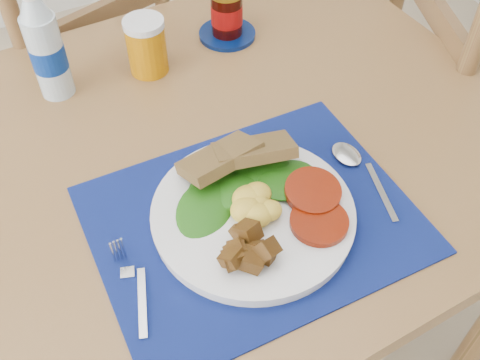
{
  "coord_description": "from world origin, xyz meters",
  "views": [
    {
      "loc": [
        -0.17,
        -0.44,
        1.44
      ],
      "look_at": [
        0.11,
        0.05,
        0.8
      ],
      "focal_mm": 42.0,
      "sensor_mm": 36.0,
      "label": 1
    }
  ],
  "objects_px": {
    "chair_far": "(82,50)",
    "jam_on_saucer": "(227,16)",
    "chair_end": "(466,63)",
    "breakfast_plate": "(251,213)",
    "water_bottle": "(46,50)",
    "juice_glass": "(147,47)"
  },
  "relations": [
    {
      "from": "chair_far",
      "to": "chair_end",
      "type": "relative_size",
      "value": 0.95
    },
    {
      "from": "water_bottle",
      "to": "breakfast_plate",
      "type": "bearing_deg",
      "value": -70.52
    },
    {
      "from": "breakfast_plate",
      "to": "chair_far",
      "type": "bearing_deg",
      "value": 93.13
    },
    {
      "from": "breakfast_plate",
      "to": "water_bottle",
      "type": "xyz_separation_m",
      "value": [
        -0.16,
        0.45,
        0.07
      ]
    },
    {
      "from": "chair_end",
      "to": "jam_on_saucer",
      "type": "relative_size",
      "value": 10.15
    },
    {
      "from": "chair_far",
      "to": "breakfast_plate",
      "type": "distance_m",
      "value": 0.82
    },
    {
      "from": "chair_far",
      "to": "water_bottle",
      "type": "xyz_separation_m",
      "value": [
        -0.13,
        -0.35,
        0.26
      ]
    },
    {
      "from": "juice_glass",
      "to": "jam_on_saucer",
      "type": "xyz_separation_m",
      "value": [
        0.19,
        0.03,
        -0.0
      ]
    },
    {
      "from": "chair_far",
      "to": "jam_on_saucer",
      "type": "bearing_deg",
      "value": 109.58
    },
    {
      "from": "chair_end",
      "to": "breakfast_plate",
      "type": "xyz_separation_m",
      "value": [
        -0.75,
        -0.25,
        0.17
      ]
    },
    {
      "from": "chair_far",
      "to": "chair_end",
      "type": "bearing_deg",
      "value": 130.02
    },
    {
      "from": "chair_far",
      "to": "water_bottle",
      "type": "bearing_deg",
      "value": 54.76
    },
    {
      "from": "chair_end",
      "to": "breakfast_plate",
      "type": "height_order",
      "value": "chair_end"
    },
    {
      "from": "chair_end",
      "to": "water_bottle",
      "type": "distance_m",
      "value": 0.97
    },
    {
      "from": "chair_far",
      "to": "jam_on_saucer",
      "type": "relative_size",
      "value": 9.67
    },
    {
      "from": "breakfast_plate",
      "to": "jam_on_saucer",
      "type": "height_order",
      "value": "jam_on_saucer"
    },
    {
      "from": "breakfast_plate",
      "to": "water_bottle",
      "type": "relative_size",
      "value": 1.42
    },
    {
      "from": "breakfast_plate",
      "to": "jam_on_saucer",
      "type": "relative_size",
      "value": 2.55
    },
    {
      "from": "chair_end",
      "to": "jam_on_saucer",
      "type": "distance_m",
      "value": 0.61
    },
    {
      "from": "juice_glass",
      "to": "chair_far",
      "type": "bearing_deg",
      "value": 97.72
    },
    {
      "from": "chair_far",
      "to": "chair_end",
      "type": "height_order",
      "value": "chair_end"
    },
    {
      "from": "chair_end",
      "to": "jam_on_saucer",
      "type": "xyz_separation_m",
      "value": [
        -0.55,
        0.2,
        0.19
      ]
    }
  ]
}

